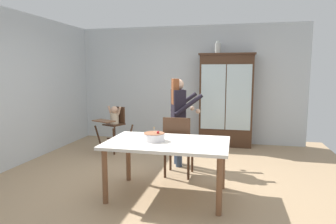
% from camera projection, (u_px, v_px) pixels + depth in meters
% --- Properties ---
extents(ground_plane, '(6.24, 6.24, 0.00)m').
position_uv_depth(ground_plane, '(160.00, 178.00, 4.59)').
color(ground_plane, tan).
extents(wall_back, '(5.32, 0.06, 2.70)m').
position_uv_depth(wall_back, '(188.00, 85.00, 6.95)').
color(wall_back, silver).
rests_on(wall_back, ground_plane).
extents(wall_left, '(0.06, 5.32, 2.70)m').
position_uv_depth(wall_left, '(9.00, 89.00, 4.99)').
color(wall_left, silver).
rests_on(wall_left, ground_plane).
extents(china_cabinet, '(1.20, 0.48, 2.05)m').
position_uv_depth(china_cabinet, '(226.00, 100.00, 6.54)').
color(china_cabinet, '#422819').
rests_on(china_cabinet, ground_plane).
extents(ceramic_vase, '(0.13, 0.13, 0.27)m').
position_uv_depth(ceramic_vase, '(218.00, 48.00, 6.43)').
color(ceramic_vase, '#B2B7B2').
rests_on(ceramic_vase, china_cabinet).
extents(high_chair_with_toddler, '(0.75, 0.82, 0.95)m').
position_uv_depth(high_chair_with_toddler, '(114.00, 120.00, 6.07)').
color(high_chair_with_toddler, '#422819').
rests_on(high_chair_with_toddler, ground_plane).
extents(adult_person, '(0.63, 0.62, 1.53)m').
position_uv_depth(adult_person, '(179.00, 111.00, 5.12)').
color(adult_person, '#33425B').
rests_on(adult_person, ground_plane).
extents(dining_table, '(1.60, 1.01, 0.74)m').
position_uv_depth(dining_table, '(167.00, 148.00, 3.88)').
color(dining_table, silver).
rests_on(dining_table, ground_plane).
extents(birthday_cake, '(0.28, 0.28, 0.19)m').
position_uv_depth(birthday_cake, '(154.00, 137.00, 3.89)').
color(birthday_cake, white).
rests_on(birthday_cake, dining_table).
extents(dining_chair_far_side, '(0.45, 0.45, 0.96)m').
position_uv_depth(dining_chair_far_side, '(178.00, 142.00, 4.59)').
color(dining_chair_far_side, '#422819').
rests_on(dining_chair_far_side, ground_plane).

